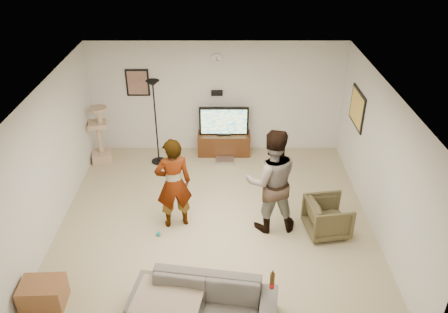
{
  "coord_description": "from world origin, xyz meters",
  "views": [
    {
      "loc": [
        0.14,
        -6.49,
        5.05
      ],
      "look_at": [
        0.15,
        0.2,
        1.23
      ],
      "focal_mm": 36.44,
      "sensor_mm": 36.0,
      "label": 1
    }
  ],
  "objects_px": {
    "side_table": "(43,294)",
    "cat_tree": "(99,134)",
    "tv": "(224,121)",
    "beer_bottle": "(272,281)",
    "armchair": "(328,217)",
    "person_right": "(271,181)",
    "sofa": "(203,303)",
    "floor_lamp": "(156,123)",
    "tv_stand": "(224,144)",
    "person_left": "(174,184)"
  },
  "relations": [
    {
      "from": "side_table",
      "to": "cat_tree",
      "type": "bearing_deg",
      "value": 91.82
    },
    {
      "from": "tv",
      "to": "beer_bottle",
      "type": "bearing_deg",
      "value": -82.33
    },
    {
      "from": "armchair",
      "to": "cat_tree",
      "type": "bearing_deg",
      "value": 51.95
    },
    {
      "from": "side_table",
      "to": "person_right",
      "type": "bearing_deg",
      "value": 27.91
    },
    {
      "from": "sofa",
      "to": "side_table",
      "type": "height_order",
      "value": "sofa"
    },
    {
      "from": "tv",
      "to": "person_right",
      "type": "height_order",
      "value": "person_right"
    },
    {
      "from": "cat_tree",
      "to": "beer_bottle",
      "type": "height_order",
      "value": "cat_tree"
    },
    {
      "from": "tv",
      "to": "floor_lamp",
      "type": "height_order",
      "value": "floor_lamp"
    },
    {
      "from": "beer_bottle",
      "to": "side_table",
      "type": "xyz_separation_m",
      "value": [
        -3.18,
        0.26,
        -0.5
      ]
    },
    {
      "from": "tv_stand",
      "to": "sofa",
      "type": "xyz_separation_m",
      "value": [
        -0.28,
        -4.66,
        0.05
      ]
    },
    {
      "from": "tv",
      "to": "armchair",
      "type": "height_order",
      "value": "tv"
    },
    {
      "from": "person_right",
      "to": "sofa",
      "type": "xyz_separation_m",
      "value": [
        -1.07,
        -2.03,
        -0.65
      ]
    },
    {
      "from": "cat_tree",
      "to": "person_right",
      "type": "xyz_separation_m",
      "value": [
        3.47,
        -2.32,
        0.29
      ]
    },
    {
      "from": "sofa",
      "to": "cat_tree",
      "type": "bearing_deg",
      "value": 127.67
    },
    {
      "from": "cat_tree",
      "to": "beer_bottle",
      "type": "distance_m",
      "value": 5.46
    },
    {
      "from": "floor_lamp",
      "to": "cat_tree",
      "type": "bearing_deg",
      "value": 177.01
    },
    {
      "from": "tv_stand",
      "to": "person_left",
      "type": "relative_size",
      "value": 0.68
    },
    {
      "from": "tv",
      "to": "beer_bottle",
      "type": "relative_size",
      "value": 4.32
    },
    {
      "from": "person_left",
      "to": "cat_tree",
      "type": "bearing_deg",
      "value": -65.9
    },
    {
      "from": "beer_bottle",
      "to": "sofa",
      "type": "bearing_deg",
      "value": 180.0
    },
    {
      "from": "person_right",
      "to": "armchair",
      "type": "height_order",
      "value": "person_right"
    },
    {
      "from": "person_right",
      "to": "armchair",
      "type": "distance_m",
      "value": 1.17
    },
    {
      "from": "person_left",
      "to": "beer_bottle",
      "type": "xyz_separation_m",
      "value": [
        1.48,
        -2.1,
        -0.14
      ]
    },
    {
      "from": "sofa",
      "to": "beer_bottle",
      "type": "height_order",
      "value": "beer_bottle"
    },
    {
      "from": "cat_tree",
      "to": "person_left",
      "type": "distance_m",
      "value": 2.9
    },
    {
      "from": "sofa",
      "to": "side_table",
      "type": "bearing_deg",
      "value": -177.71
    },
    {
      "from": "person_left",
      "to": "sofa",
      "type": "distance_m",
      "value": 2.24
    },
    {
      "from": "tv",
      "to": "sofa",
      "type": "relative_size",
      "value": 0.55
    },
    {
      "from": "floor_lamp",
      "to": "side_table",
      "type": "xyz_separation_m",
      "value": [
        -1.12,
        -4.02,
        -0.74
      ]
    },
    {
      "from": "cat_tree",
      "to": "person_right",
      "type": "bearing_deg",
      "value": -33.73
    },
    {
      "from": "tv_stand",
      "to": "armchair",
      "type": "relative_size",
      "value": 1.64
    },
    {
      "from": "tv_stand",
      "to": "side_table",
      "type": "relative_size",
      "value": 1.95
    },
    {
      "from": "tv",
      "to": "beer_bottle",
      "type": "distance_m",
      "value": 4.7
    },
    {
      "from": "person_right",
      "to": "side_table",
      "type": "distance_m",
      "value": 3.85
    },
    {
      "from": "tv_stand",
      "to": "tv",
      "type": "height_order",
      "value": "tv"
    },
    {
      "from": "tv_stand",
      "to": "cat_tree",
      "type": "distance_m",
      "value": 2.73
    },
    {
      "from": "cat_tree",
      "to": "side_table",
      "type": "distance_m",
      "value": 4.11
    },
    {
      "from": "side_table",
      "to": "beer_bottle",
      "type": "bearing_deg",
      "value": -4.62
    },
    {
      "from": "floor_lamp",
      "to": "sofa",
      "type": "bearing_deg",
      "value": -75.0
    },
    {
      "from": "person_right",
      "to": "side_table",
      "type": "xyz_separation_m",
      "value": [
        -3.34,
        -1.77,
        -0.74
      ]
    },
    {
      "from": "cat_tree",
      "to": "beer_bottle",
      "type": "bearing_deg",
      "value": -52.7
    },
    {
      "from": "sofa",
      "to": "tv_stand",
      "type": "bearing_deg",
      "value": 95.29
    },
    {
      "from": "person_right",
      "to": "sofa",
      "type": "bearing_deg",
      "value": 57.06
    },
    {
      "from": "armchair",
      "to": "tv_stand",
      "type": "bearing_deg",
      "value": 23.33
    },
    {
      "from": "tv_stand",
      "to": "person_left",
      "type": "distance_m",
      "value": 2.77
    },
    {
      "from": "tv",
      "to": "armchair",
      "type": "distance_m",
      "value": 3.34
    },
    {
      "from": "beer_bottle",
      "to": "armchair",
      "type": "relative_size",
      "value": 0.35
    },
    {
      "from": "person_left",
      "to": "side_table",
      "type": "relative_size",
      "value": 2.85
    },
    {
      "from": "tv",
      "to": "person_left",
      "type": "relative_size",
      "value": 0.64
    },
    {
      "from": "cat_tree",
      "to": "beer_bottle",
      "type": "xyz_separation_m",
      "value": [
        3.31,
        -4.34,
        0.06
      ]
    }
  ]
}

